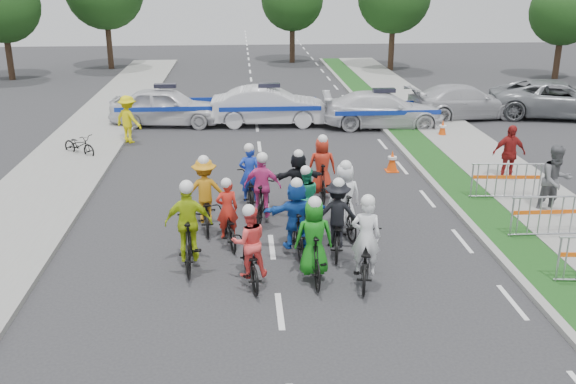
{
  "coord_description": "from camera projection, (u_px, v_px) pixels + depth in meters",
  "views": [
    {
      "loc": [
        -0.65,
        -10.85,
        6.25
      ],
      "look_at": [
        0.44,
        3.76,
        1.1
      ],
      "focal_mm": 40.0,
      "sensor_mm": 36.0,
      "label": 1
    }
  ],
  "objects": [
    {
      "name": "ground",
      "position": [
        280.0,
        311.0,
        12.32
      ],
      "size": [
        90.0,
        90.0,
        0.0
      ],
      "primitive_type": "plane",
      "color": "#28282B",
      "rests_on": "ground"
    },
    {
      "name": "curb_right",
      "position": [
        456.0,
        209.0,
        17.36
      ],
      "size": [
        0.2,
        60.0,
        0.12
      ],
      "primitive_type": "cube",
      "color": "gray",
      "rests_on": "ground"
    },
    {
      "name": "grass_strip",
      "position": [
        481.0,
        208.0,
        17.41
      ],
      "size": [
        1.2,
        60.0,
        0.11
      ],
      "primitive_type": "cube",
      "color": "#154114",
      "rests_on": "ground"
    },
    {
      "name": "sidewalk_right",
      "position": [
        545.0,
        206.0,
        17.54
      ],
      "size": [
        2.4,
        60.0,
        0.13
      ],
      "primitive_type": "cube",
      "color": "gray",
      "rests_on": "ground"
    },
    {
      "name": "sidewalk_left",
      "position": [
        17.0,
        221.0,
        16.54
      ],
      "size": [
        3.0,
        60.0,
        0.13
      ],
      "primitive_type": "cube",
      "color": "gray",
      "rests_on": "ground"
    },
    {
      "name": "rider_0",
      "position": [
        365.0,
        253.0,
        13.32
      ],
      "size": [
        1.04,
        2.01,
        1.96
      ],
      "rotation": [
        0.0,
        0.0,
        2.94
      ],
      "color": "black",
      "rests_on": "ground"
    },
    {
      "name": "rider_1",
      "position": [
        314.0,
        248.0,
        13.32
      ],
      "size": [
        0.81,
        1.82,
        1.9
      ],
      "rotation": [
        0.0,
        0.0,
        3.18
      ],
      "color": "black",
      "rests_on": "ground"
    },
    {
      "name": "rider_2",
      "position": [
        250.0,
        253.0,
        13.23
      ],
      "size": [
        0.85,
        1.81,
        1.77
      ],
      "rotation": [
        0.0,
        0.0,
        3.29
      ],
      "color": "black",
      "rests_on": "ground"
    },
    {
      "name": "rider_3",
      "position": [
        189.0,
        234.0,
        13.9
      ],
      "size": [
        1.03,
        1.94,
        2.04
      ],
      "rotation": [
        0.0,
        0.0,
        3.15
      ],
      "color": "black",
      "rests_on": "ground"
    },
    {
      "name": "rider_4",
      "position": [
        337.0,
        224.0,
        14.63
      ],
      "size": [
        1.1,
        1.88,
        1.84
      ],
      "rotation": [
        0.0,
        0.0,
        2.99
      ],
      "color": "black",
      "rests_on": "ground"
    },
    {
      "name": "rider_5",
      "position": [
        296.0,
        222.0,
        14.58
      ],
      "size": [
        1.51,
        1.8,
        1.85
      ],
      "rotation": [
        0.0,
        0.0,
        3.24
      ],
      "color": "black",
      "rests_on": "ground"
    },
    {
      "name": "rider_6",
      "position": [
        228.0,
        222.0,
        15.14
      ],
      "size": [
        0.9,
        1.73,
        1.68
      ],
      "rotation": [
        0.0,
        0.0,
        3.35
      ],
      "color": "black",
      "rests_on": "ground"
    },
    {
      "name": "rider_7",
      "position": [
        344.0,
        206.0,
        15.64
      ],
      "size": [
        0.89,
        1.89,
        1.93
      ],
      "rotation": [
        0.0,
        0.0,
        3.32
      ],
      "color": "black",
      "rests_on": "ground"
    },
    {
      "name": "rider_8",
      "position": [
        305.0,
        206.0,
        15.87
      ],
      "size": [
        0.73,
        1.71,
        1.73
      ],
      "rotation": [
        0.0,
        0.0,
        3.16
      ],
      "color": "black",
      "rests_on": "ground"
    },
    {
      "name": "rider_9",
      "position": [
        263.0,
        196.0,
        16.36
      ],
      "size": [
        1.02,
        1.88,
        1.91
      ],
      "rotation": [
        0.0,
        0.0,
        2.94
      ],
      "color": "black",
      "rests_on": "ground"
    },
    {
      "name": "rider_10",
      "position": [
        205.0,
        200.0,
        16.03
      ],
      "size": [
        1.11,
        1.94,
        1.93
      ],
      "rotation": [
        0.0,
        0.0,
        3.22
      ],
      "color": "black",
      "rests_on": "ground"
    },
    {
      "name": "rider_11",
      "position": [
        298.0,
        186.0,
        17.05
      ],
      "size": [
        1.45,
        1.73,
        1.77
      ],
      "rotation": [
        0.0,
        0.0,
        3.27
      ],
      "color": "black",
      "rests_on": "ground"
    },
    {
      "name": "rider_12",
      "position": [
        250.0,
        185.0,
        17.55
      ],
      "size": [
        0.72,
        1.81,
        1.82
      ],
      "rotation": [
        0.0,
        0.0,
        3.2
      ],
      "color": "black",
      "rests_on": "ground"
    },
    {
      "name": "rider_13",
      "position": [
        322.0,
        173.0,
        18.13
      ],
      "size": [
        0.8,
        1.8,
        1.89
      ],
      "rotation": [
        0.0,
        0.0,
        3.13
      ],
      "color": "black",
      "rests_on": "ground"
    },
    {
      "name": "police_car_0",
      "position": [
        166.0,
        106.0,
        26.63
      ],
      "size": [
        4.78,
        2.37,
        1.57
      ],
      "primitive_type": "imported",
      "rotation": [
        0.0,
        0.0,
        1.45
      ],
      "color": "silver",
      "rests_on": "ground"
    },
    {
      "name": "police_car_1",
      "position": [
        269.0,
        106.0,
        26.65
      ],
      "size": [
        4.85,
        1.84,
        1.58
      ],
      "primitive_type": "imported",
      "rotation": [
        0.0,
        0.0,
        1.54
      ],
      "color": "silver",
      "rests_on": "ground"
    },
    {
      "name": "police_car_2",
      "position": [
        383.0,
        110.0,
        26.3
      ],
      "size": [
        5.11,
        2.4,
        1.44
      ],
      "primitive_type": "imported",
      "rotation": [
        0.0,
        0.0,
        1.49
      ],
      "color": "silver",
      "rests_on": "ground"
    },
    {
      "name": "civilian_sedan",
      "position": [
        464.0,
        102.0,
        27.81
      ],
      "size": [
        5.27,
        2.79,
        1.46
      ],
      "primitive_type": "imported",
      "rotation": [
        0.0,
        0.0,
        1.73
      ],
      "color": "#BCBDC2",
      "rests_on": "ground"
    },
    {
      "name": "civilian_suv",
      "position": [
        558.0,
        99.0,
        28.04
      ],
      "size": [
        6.16,
        3.87,
        1.59
      ],
      "primitive_type": "imported",
      "rotation": [
        0.0,
        0.0,
        1.34
      ],
      "color": "gray",
      "rests_on": "ground"
    },
    {
      "name": "spectator_1",
      "position": [
        556.0,
        180.0,
        16.85
      ],
      "size": [
        1.01,
        0.84,
        1.89
      ],
      "primitive_type": "imported",
      "rotation": [
        0.0,
        0.0,
        0.14
      ],
      "color": "#56575B",
      "rests_on": "ground"
    },
    {
      "name": "spectator_2",
      "position": [
        509.0,
        153.0,
        19.52
      ],
      "size": [
        1.05,
        0.47,
        1.77
      ],
      "primitive_type": "imported",
      "rotation": [
        0.0,
        0.0,
        0.03
      ],
      "color": "maroon",
      "rests_on": "ground"
    },
    {
      "name": "marshal_hiviz",
      "position": [
        128.0,
        119.0,
        23.9
      ],
      "size": [
        1.32,
        1.21,
        1.78
      ],
      "primitive_type": "imported",
      "rotation": [
        0.0,
        0.0,
        2.52
      ],
      "color": "yellow",
      "rests_on": "ground"
    },
    {
      "name": "barrier_1",
      "position": [
        550.0,
        218.0,
        15.38
      ],
      "size": [
        2.0,
        0.52,
        1.12
      ],
      "primitive_type": null,
      "rotation": [
        0.0,
        0.0,
        -0.01
      ],
      "color": "#A5A8AD",
      "rests_on": "ground"
    },
    {
      "name": "barrier_2",
      "position": [
        506.0,
        182.0,
        17.93
      ],
      "size": [
        2.04,
        0.67,
        1.12
      ],
      "primitive_type": null,
      "rotation": [
        0.0,
        0.0,
        -0.08
      ],
      "color": "#A5A8AD",
      "rests_on": "ground"
    },
    {
      "name": "cone_0",
      "position": [
        392.0,
        161.0,
        20.67
      ],
      "size": [
        0.4,
        0.4,
        0.7
      ],
      "color": "#F24C0C",
      "rests_on": "ground"
    },
    {
      "name": "cone_1",
      "position": [
        443.0,
        129.0,
        24.75
      ],
      "size": [
        0.4,
        0.4,
        0.7
      ],
      "color": "#F24C0C",
      "rests_on": "ground"
    },
    {
      "name": "parked_bike",
      "position": [
        79.0,
        145.0,
        22.27
      ],
      "size": [
        1.53,
        1.35,
        0.8
      ],
      "primitive_type": "imported",
      "rotation": [
        0.0,
        0.0,
        0.91
      ],
      "color": "black",
      "rests_on": "ground"
    },
    {
      "name": "tree_0",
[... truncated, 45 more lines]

